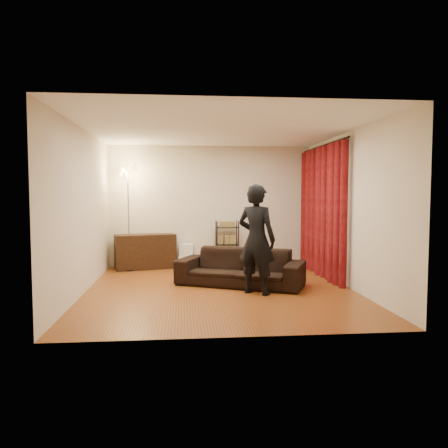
{
  "coord_description": "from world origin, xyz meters",
  "views": [
    {
      "loc": [
        -0.62,
        -7.34,
        1.64
      ],
      "look_at": [
        0.1,
        0.3,
        1.1
      ],
      "focal_mm": 35.0,
      "sensor_mm": 36.0,
      "label": 1
    }
  ],
  "objects": [
    {
      "name": "wall_front",
      "position": [
        0.0,
        -2.5,
        1.35
      ],
      "size": [
        5.0,
        0.0,
        5.0
      ],
      "primitive_type": "plane",
      "rotation": [
        -1.57,
        0.0,
        0.0
      ],
      "color": "beige",
      "rests_on": "ground"
    },
    {
      "name": "wire_shelf",
      "position": [
        0.35,
        2.2,
        0.52
      ],
      "size": [
        0.5,
        0.37,
        1.03
      ],
      "primitive_type": null,
      "rotation": [
        0.0,
        0.0,
        -0.09
      ],
      "color": "black",
      "rests_on": "ground"
    },
    {
      "name": "person",
      "position": [
        0.57,
        -0.38,
        0.89
      ],
      "size": [
        0.78,
        0.74,
        1.79
      ],
      "primitive_type": "imported",
      "rotation": [
        0.0,
        0.0,
        2.49
      ],
      "color": "black",
      "rests_on": "ground"
    },
    {
      "name": "wall_right",
      "position": [
        2.25,
        0.0,
        1.35
      ],
      "size": [
        0.0,
        5.0,
        5.0
      ],
      "primitive_type": "plane",
      "rotation": [
        1.57,
        0.0,
        -1.57
      ],
      "color": "beige",
      "rests_on": "ground"
    },
    {
      "name": "curtain",
      "position": [
        2.13,
        1.12,
        1.28
      ],
      "size": [
        0.22,
        2.65,
        2.55
      ],
      "primitive_type": null,
      "color": "maroon",
      "rests_on": "ground"
    },
    {
      "name": "wall_left",
      "position": [
        -2.25,
        0.0,
        1.35
      ],
      "size": [
        0.0,
        5.0,
        5.0
      ],
      "primitive_type": "plane",
      "rotation": [
        1.57,
        0.0,
        1.57
      ],
      "color": "beige",
      "rests_on": "ground"
    },
    {
      "name": "ceiling",
      "position": [
        0.0,
        0.0,
        2.7
      ],
      "size": [
        5.0,
        5.0,
        0.0
      ],
      "primitive_type": "plane",
      "rotation": [
        3.14,
        0.0,
        0.0
      ],
      "color": "white",
      "rests_on": "ground"
    },
    {
      "name": "curtain_rod",
      "position": [
        2.15,
        1.12,
        2.58
      ],
      "size": [
        0.04,
        2.65,
        0.04
      ],
      "primitive_type": "cylinder",
      "rotation": [
        1.57,
        0.0,
        0.0
      ],
      "color": "black",
      "rests_on": "wall_right"
    },
    {
      "name": "floor_lamp",
      "position": [
        -1.78,
        2.05,
        1.12
      ],
      "size": [
        0.53,
        0.53,
        2.24
      ],
      "primitive_type": null,
      "rotation": [
        0.0,
        0.0,
        0.4
      ],
      "color": "silver",
      "rests_on": "ground"
    },
    {
      "name": "media_cabinet",
      "position": [
        -1.44,
        2.23,
        0.38
      ],
      "size": [
        1.37,
        0.79,
        0.75
      ],
      "primitive_type": "cube",
      "rotation": [
        0.0,
        0.0,
        0.25
      ],
      "color": "#321D0E",
      "rests_on": "ground"
    },
    {
      "name": "floor",
      "position": [
        0.0,
        0.0,
        0.0
      ],
      "size": [
        5.0,
        5.0,
        0.0
      ],
      "primitive_type": "plane",
      "color": "brown",
      "rests_on": "ground"
    },
    {
      "name": "storage_boxes",
      "position": [
        -0.55,
        2.31,
        0.26
      ],
      "size": [
        0.35,
        0.3,
        0.53
      ],
      "primitive_type": null,
      "rotation": [
        0.0,
        0.0,
        -0.15
      ],
      "color": "silver",
      "rests_on": "ground"
    },
    {
      "name": "sofa",
      "position": [
        0.39,
        0.3,
        0.32
      ],
      "size": [
        2.38,
        1.71,
        0.65
      ],
      "primitive_type": "imported",
      "rotation": [
        0.0,
        0.0,
        -0.43
      ],
      "color": "black",
      "rests_on": "ground"
    },
    {
      "name": "wall_back",
      "position": [
        0.0,
        2.5,
        1.35
      ],
      "size": [
        5.0,
        0.0,
        5.0
      ],
      "primitive_type": "plane",
      "rotation": [
        1.57,
        0.0,
        0.0
      ],
      "color": "beige",
      "rests_on": "ground"
    }
  ]
}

